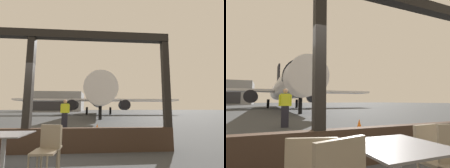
# 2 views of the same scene
# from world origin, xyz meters

# --- Properties ---
(ground_plane) EXTENTS (220.00, 220.00, 0.00)m
(ground_plane) POSITION_xyz_m (0.00, 40.00, 0.00)
(ground_plane) COLOR #383A3D
(window_frame) EXTENTS (8.28, 0.24, 3.53)m
(window_frame) POSITION_xyz_m (0.00, 0.00, 1.24)
(window_frame) COLOR #38281E
(window_frame) RESTS_ON ground
(dining_table) EXTENTS (0.83, 0.83, 0.75)m
(dining_table) POSITION_xyz_m (0.28, -1.64, 0.45)
(dining_table) COLOR slate
(dining_table) RESTS_ON ground
(cafe_chair_window_right) EXTENTS (0.48, 0.48, 0.91)m
(cafe_chair_window_right) POSITION_xyz_m (1.06, -1.73, 0.54)
(cafe_chair_window_right) COLOR gray
(cafe_chair_window_right) RESTS_ON ground
(cafe_chair_side_extra) EXTENTS (0.42, 0.42, 0.86)m
(cafe_chair_side_extra) POSITION_xyz_m (1.03, -1.40, 0.52)
(cafe_chair_side_extra) COLOR gray
(cafe_chair_side_extra) RESTS_ON ground
(airplane) EXTENTS (31.38, 34.29, 9.88)m
(airplane) POSITION_xyz_m (2.29, 27.38, 3.15)
(airplane) COLOR silver
(airplane) RESTS_ON ground
(ground_crew_worker) EXTENTS (0.56, 0.22, 1.74)m
(ground_crew_worker) POSITION_xyz_m (0.03, 5.45, 0.90)
(ground_crew_worker) COLOR black
(ground_crew_worker) RESTS_ON ground
(traffic_cone) EXTENTS (0.36, 0.36, 0.60)m
(traffic_cone) POSITION_xyz_m (1.96, 2.10, 0.28)
(traffic_cone) COLOR orange
(traffic_cone) RESTS_ON ground
(distant_hangar) EXTENTS (21.59, 15.41, 8.05)m
(distant_hangar) POSITION_xyz_m (-15.19, 70.55, 4.02)
(distant_hangar) COLOR gray
(distant_hangar) RESTS_ON ground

